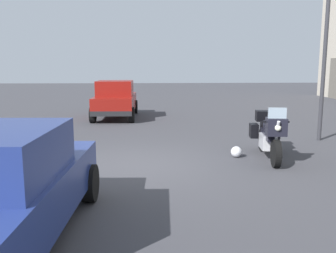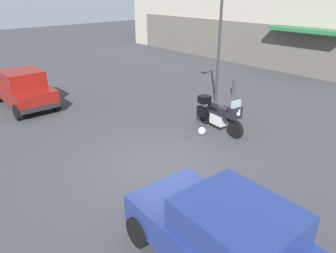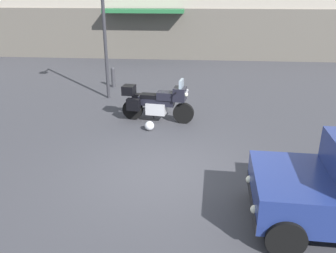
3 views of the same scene
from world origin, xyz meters
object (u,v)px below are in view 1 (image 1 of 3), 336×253
car_hatchback_near (116,100)px  streetlamp_curbside (321,40)px  helmet (236,152)px  motorcycle (269,134)px

car_hatchback_near → streetlamp_curbside: size_ratio=0.78×
streetlamp_curbside → helmet: bearing=-56.1°
motorcycle → car_hatchback_near: bearing=-141.5°
streetlamp_curbside → motorcycle: bearing=-45.8°
motorcycle → streetlamp_curbside: bearing=141.6°
streetlamp_curbside → car_hatchback_near: bearing=-128.6°
motorcycle → helmet: (-0.11, -0.79, -0.48)m
motorcycle → helmet: bearing=-90.7°
car_hatchback_near → helmet: bearing=-152.4°
motorcycle → streetlamp_curbside: size_ratio=0.45×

